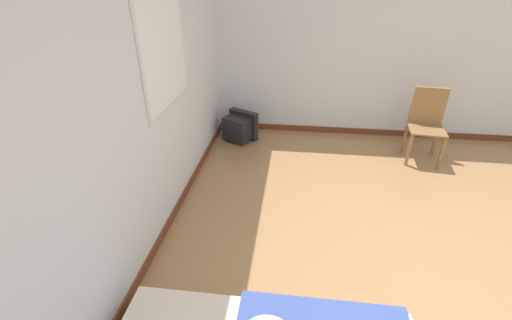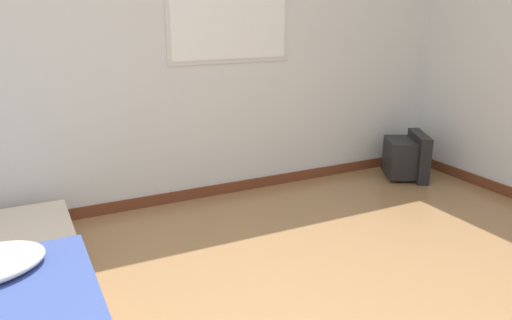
# 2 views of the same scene
# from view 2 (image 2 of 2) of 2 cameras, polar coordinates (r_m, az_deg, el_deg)

# --- Properties ---
(wall_back) EXTENTS (8.39, 0.08, 2.60)m
(wall_back) POSITION_cam_2_polar(r_m,az_deg,el_deg) (3.86, -16.01, 12.61)
(wall_back) COLOR silver
(wall_back) RESTS_ON ground_plane
(crt_tv) EXTENTS (0.50, 0.54, 0.43)m
(crt_tv) POSITION_cam_2_polar(r_m,az_deg,el_deg) (4.88, 16.90, 0.36)
(crt_tv) COLOR black
(crt_tv) RESTS_ON ground_plane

